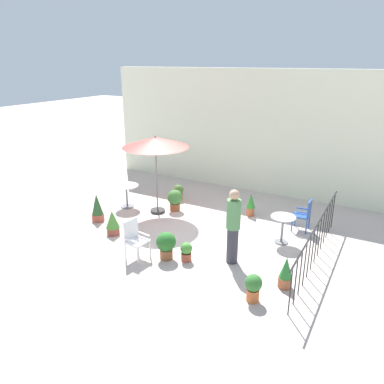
{
  "coord_description": "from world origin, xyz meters",
  "views": [
    {
      "loc": [
        4.73,
        -7.97,
        4.43
      ],
      "look_at": [
        0.0,
        0.44,
        0.97
      ],
      "focal_mm": 34.74,
      "sensor_mm": 36.0,
      "label": 1
    }
  ],
  "objects_px": {
    "patio_chair_1": "(305,213)",
    "potted_plant_8": "(166,244)",
    "potted_plant_2": "(97,208)",
    "potted_plant_7": "(253,286)",
    "cafe_table_1": "(283,225)",
    "patio_chair_0": "(135,237)",
    "potted_plant_4": "(175,199)",
    "standing_person": "(233,226)",
    "potted_plant_6": "(178,192)",
    "potted_plant_1": "(286,273)",
    "cafe_table_0": "(127,192)",
    "potted_plant_0": "(113,222)",
    "potted_plant_5": "(186,251)",
    "patio_umbrella_0": "(155,143)",
    "potted_plant_3": "(251,204)"
  },
  "relations": [
    {
      "from": "patio_chair_1",
      "to": "potted_plant_3",
      "type": "xyz_separation_m",
      "value": [
        -1.63,
        0.25,
        -0.13
      ]
    },
    {
      "from": "cafe_table_1",
      "to": "potted_plant_1",
      "type": "xyz_separation_m",
      "value": [
        0.64,
        -1.9,
        -0.17
      ]
    },
    {
      "from": "potted_plant_7",
      "to": "potted_plant_8",
      "type": "bearing_deg",
      "value": 166.86
    },
    {
      "from": "patio_chair_1",
      "to": "potted_plant_6",
      "type": "xyz_separation_m",
      "value": [
        -4.21,
        0.35,
        -0.24
      ]
    },
    {
      "from": "potted_plant_2",
      "to": "potted_plant_7",
      "type": "relative_size",
      "value": 1.45
    },
    {
      "from": "patio_chair_0",
      "to": "potted_plant_2",
      "type": "bearing_deg",
      "value": 152.4
    },
    {
      "from": "potted_plant_5",
      "to": "standing_person",
      "type": "distance_m",
      "value": 1.26
    },
    {
      "from": "potted_plant_4",
      "to": "potted_plant_7",
      "type": "bearing_deg",
      "value": -40.27
    },
    {
      "from": "potted_plant_2",
      "to": "potted_plant_5",
      "type": "height_order",
      "value": "potted_plant_2"
    },
    {
      "from": "patio_chair_0",
      "to": "potted_plant_1",
      "type": "relative_size",
      "value": 1.4
    },
    {
      "from": "patio_umbrella_0",
      "to": "patio_chair_0",
      "type": "height_order",
      "value": "patio_umbrella_0"
    },
    {
      "from": "potted_plant_3",
      "to": "standing_person",
      "type": "xyz_separation_m",
      "value": [
        0.6,
        -2.76,
        0.54
      ]
    },
    {
      "from": "cafe_table_1",
      "to": "potted_plant_5",
      "type": "distance_m",
      "value": 2.6
    },
    {
      "from": "cafe_table_1",
      "to": "patio_chair_0",
      "type": "bearing_deg",
      "value": -138.59
    },
    {
      "from": "patio_umbrella_0",
      "to": "cafe_table_1",
      "type": "relative_size",
      "value": 3.29
    },
    {
      "from": "potted_plant_7",
      "to": "patio_chair_1",
      "type": "bearing_deg",
      "value": 88.68
    },
    {
      "from": "potted_plant_4",
      "to": "potted_plant_7",
      "type": "distance_m",
      "value": 4.89
    },
    {
      "from": "cafe_table_0",
      "to": "potted_plant_8",
      "type": "xyz_separation_m",
      "value": [
        2.86,
        -2.12,
        -0.13
      ]
    },
    {
      "from": "potted_plant_4",
      "to": "standing_person",
      "type": "height_order",
      "value": "standing_person"
    },
    {
      "from": "potted_plant_5",
      "to": "potted_plant_8",
      "type": "relative_size",
      "value": 0.68
    },
    {
      "from": "potted_plant_1",
      "to": "potted_plant_8",
      "type": "relative_size",
      "value": 1.02
    },
    {
      "from": "potted_plant_8",
      "to": "standing_person",
      "type": "relative_size",
      "value": 0.38
    },
    {
      "from": "patio_chair_1",
      "to": "potted_plant_1",
      "type": "distance_m",
      "value": 2.93
    },
    {
      "from": "patio_chair_1",
      "to": "potted_plant_2",
      "type": "xyz_separation_m",
      "value": [
        -5.36,
        -2.26,
        -0.12
      ]
    },
    {
      "from": "potted_plant_0",
      "to": "potted_plant_2",
      "type": "relative_size",
      "value": 0.83
    },
    {
      "from": "patio_umbrella_0",
      "to": "cafe_table_1",
      "type": "bearing_deg",
      "value": -1.82
    },
    {
      "from": "patio_chair_0",
      "to": "potted_plant_8",
      "type": "distance_m",
      "value": 0.75
    },
    {
      "from": "patio_chair_1",
      "to": "potted_plant_5",
      "type": "relative_size",
      "value": 1.96
    },
    {
      "from": "cafe_table_0",
      "to": "potted_plant_8",
      "type": "distance_m",
      "value": 3.56
    },
    {
      "from": "cafe_table_0",
      "to": "cafe_table_1",
      "type": "relative_size",
      "value": 1.04
    },
    {
      "from": "potted_plant_2",
      "to": "potted_plant_4",
      "type": "relative_size",
      "value": 1.24
    },
    {
      "from": "patio_chair_1",
      "to": "potted_plant_4",
      "type": "xyz_separation_m",
      "value": [
        -3.82,
        -0.51,
        -0.14
      ]
    },
    {
      "from": "cafe_table_0",
      "to": "potted_plant_0",
      "type": "bearing_deg",
      "value": -62.23
    },
    {
      "from": "potted_plant_1",
      "to": "cafe_table_1",
      "type": "bearing_deg",
      "value": 108.54
    },
    {
      "from": "potted_plant_6",
      "to": "standing_person",
      "type": "height_order",
      "value": "standing_person"
    },
    {
      "from": "potted_plant_2",
      "to": "potted_plant_6",
      "type": "height_order",
      "value": "potted_plant_2"
    },
    {
      "from": "potted_plant_1",
      "to": "potted_plant_7",
      "type": "relative_size",
      "value": 1.2
    },
    {
      "from": "potted_plant_6",
      "to": "potted_plant_4",
      "type": "bearing_deg",
      "value": -65.35
    },
    {
      "from": "potted_plant_6",
      "to": "potted_plant_0",
      "type": "bearing_deg",
      "value": -93.02
    },
    {
      "from": "patio_umbrella_0",
      "to": "potted_plant_4",
      "type": "distance_m",
      "value": 1.86
    },
    {
      "from": "potted_plant_1",
      "to": "potted_plant_3",
      "type": "xyz_separation_m",
      "value": [
        -1.96,
        3.16,
        0.05
      ]
    },
    {
      "from": "potted_plant_4",
      "to": "potted_plant_7",
      "type": "xyz_separation_m",
      "value": [
        3.73,
        -3.16,
        -0.05
      ]
    },
    {
      "from": "patio_chair_0",
      "to": "potted_plant_2",
      "type": "xyz_separation_m",
      "value": [
        -2.27,
        1.19,
        -0.15
      ]
    },
    {
      "from": "potted_plant_0",
      "to": "potted_plant_2",
      "type": "height_order",
      "value": "potted_plant_2"
    },
    {
      "from": "patio_chair_1",
      "to": "potted_plant_0",
      "type": "height_order",
      "value": "patio_chair_1"
    },
    {
      "from": "patio_umbrella_0",
      "to": "potted_plant_6",
      "type": "relative_size",
      "value": 4.59
    },
    {
      "from": "potted_plant_0",
      "to": "potted_plant_5",
      "type": "bearing_deg",
      "value": -5.53
    },
    {
      "from": "patio_chair_1",
      "to": "potted_plant_8",
      "type": "relative_size",
      "value": 1.34
    },
    {
      "from": "potted_plant_0",
      "to": "potted_plant_6",
      "type": "height_order",
      "value": "potted_plant_0"
    },
    {
      "from": "potted_plant_6",
      "to": "potted_plant_8",
      "type": "height_order",
      "value": "potted_plant_8"
    }
  ]
}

